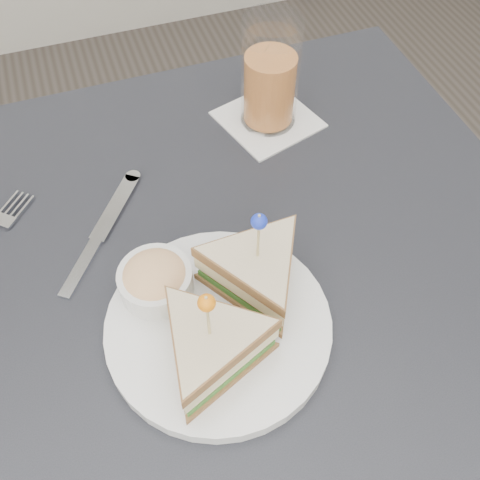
% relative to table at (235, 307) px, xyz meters
% --- Properties ---
extents(ground_plane, '(3.50, 3.50, 0.00)m').
position_rel_table_xyz_m(ground_plane, '(0.00, 0.00, -0.67)').
color(ground_plane, '#3F3833').
extents(table, '(0.80, 0.80, 0.75)m').
position_rel_table_xyz_m(table, '(0.00, 0.00, 0.00)').
color(table, black).
rests_on(table, ground).
extents(plate_meal, '(0.28, 0.27, 0.14)m').
position_rel_table_xyz_m(plate_meal, '(-0.03, -0.06, 0.11)').
color(plate_meal, white).
rests_on(plate_meal, table).
extents(cutlery_knife, '(0.13, 0.17, 0.01)m').
position_rel_table_xyz_m(cutlery_knife, '(-0.14, 0.11, 0.08)').
color(cutlery_knife, silver).
rests_on(cutlery_knife, table).
extents(drink_set, '(0.15, 0.15, 0.16)m').
position_rel_table_xyz_m(drink_set, '(0.13, 0.24, 0.15)').
color(drink_set, silver).
rests_on(drink_set, table).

